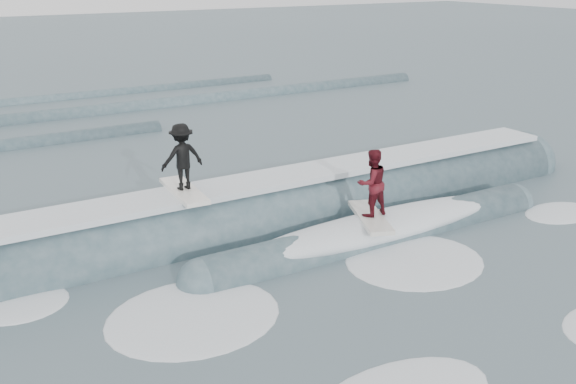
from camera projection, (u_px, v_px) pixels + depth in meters
ground at (348, 276)px, 13.19m from camera, size 160.00×160.00×0.00m
breaking_wave at (285, 223)px, 15.79m from camera, size 20.49×3.88×2.19m
surfer_black at (182, 161)px, 14.28m from camera, size 0.98×2.03×1.60m
surfer_red at (372, 188)px, 14.45m from camera, size 1.25×2.06×1.65m
whitewater at (372, 297)px, 12.33m from camera, size 14.79×7.89×0.10m
far_swells at (85, 117)px, 27.06m from camera, size 37.83×8.65×0.80m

